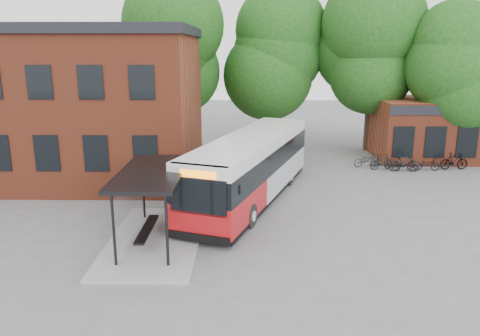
{
  "coord_description": "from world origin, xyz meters",
  "views": [
    {
      "loc": [
        -0.96,
        -18.04,
        7.37
      ],
      "look_at": [
        -1.2,
        2.77,
        2.0
      ],
      "focal_mm": 35.0,
      "sensor_mm": 36.0,
      "label": 1
    }
  ],
  "objects_px": {
    "city_bus": "(251,168)",
    "bicycle_0": "(366,160)",
    "bicycle_7": "(454,161)",
    "bicycle_1": "(382,162)",
    "bus_shelter": "(154,206)",
    "bicycle_3": "(404,163)",
    "bicycle_2": "(406,165)",
    "bicycle_4": "(427,164)"
  },
  "relations": [
    {
      "from": "bus_shelter",
      "to": "city_bus",
      "type": "height_order",
      "value": "city_bus"
    },
    {
      "from": "bicycle_1",
      "to": "bicycle_3",
      "type": "distance_m",
      "value": 1.29
    },
    {
      "from": "bicycle_3",
      "to": "bicycle_7",
      "type": "xyz_separation_m",
      "value": [
        3.3,
        0.54,
        -0.01
      ]
    },
    {
      "from": "city_bus",
      "to": "bicycle_3",
      "type": "height_order",
      "value": "city_bus"
    },
    {
      "from": "bicycle_2",
      "to": "bicycle_4",
      "type": "bearing_deg",
      "value": -74.92
    },
    {
      "from": "bicycle_1",
      "to": "bicycle_2",
      "type": "xyz_separation_m",
      "value": [
        1.34,
        -0.44,
        -0.06
      ]
    },
    {
      "from": "bicycle_1",
      "to": "city_bus",
      "type": "bearing_deg",
      "value": 107.68
    },
    {
      "from": "bicycle_1",
      "to": "bicycle_7",
      "type": "relative_size",
      "value": 0.92
    },
    {
      "from": "bicycle_1",
      "to": "bicycle_3",
      "type": "xyz_separation_m",
      "value": [
        1.2,
        -0.48,
        0.05
      ]
    },
    {
      "from": "bicycle_1",
      "to": "bicycle_7",
      "type": "height_order",
      "value": "bicycle_7"
    },
    {
      "from": "city_bus",
      "to": "bicycle_1",
      "type": "distance_m",
      "value": 10.18
    },
    {
      "from": "bicycle_4",
      "to": "bicycle_3",
      "type": "bearing_deg",
      "value": 109.15
    },
    {
      "from": "bicycle_2",
      "to": "bicycle_7",
      "type": "bearing_deg",
      "value": -76.74
    },
    {
      "from": "bicycle_0",
      "to": "bicycle_1",
      "type": "height_order",
      "value": "bicycle_1"
    },
    {
      "from": "city_bus",
      "to": "bicycle_7",
      "type": "relative_size",
      "value": 7.14
    },
    {
      "from": "bicycle_0",
      "to": "bicycle_7",
      "type": "height_order",
      "value": "bicycle_7"
    },
    {
      "from": "bus_shelter",
      "to": "bicycle_7",
      "type": "distance_m",
      "value": 20.04
    },
    {
      "from": "bicycle_1",
      "to": "bicycle_2",
      "type": "height_order",
      "value": "bicycle_1"
    },
    {
      "from": "bicycle_7",
      "to": "bicycle_2",
      "type": "bearing_deg",
      "value": 94.84
    },
    {
      "from": "bus_shelter",
      "to": "bicycle_3",
      "type": "height_order",
      "value": "bus_shelter"
    },
    {
      "from": "bicycle_2",
      "to": "bicycle_4",
      "type": "xyz_separation_m",
      "value": [
        1.38,
        0.26,
        -0.03
      ]
    },
    {
      "from": "city_bus",
      "to": "bicycle_0",
      "type": "distance_m",
      "value": 10.01
    },
    {
      "from": "bicycle_4",
      "to": "bicycle_0",
      "type": "bearing_deg",
      "value": 84.27
    },
    {
      "from": "bus_shelter",
      "to": "bicycle_0",
      "type": "relative_size",
      "value": 4.1
    },
    {
      "from": "bus_shelter",
      "to": "bicycle_4",
      "type": "height_order",
      "value": "bus_shelter"
    },
    {
      "from": "bicycle_1",
      "to": "bicycle_0",
      "type": "bearing_deg",
      "value": 30.7
    },
    {
      "from": "city_bus",
      "to": "bicycle_7",
      "type": "distance_m",
      "value": 14.07
    },
    {
      "from": "bicycle_2",
      "to": "city_bus",
      "type": "bearing_deg",
      "value": 124.52
    },
    {
      "from": "bicycle_1",
      "to": "bicycle_3",
      "type": "bearing_deg",
      "value": -130.39
    },
    {
      "from": "city_bus",
      "to": "bicycle_0",
      "type": "xyz_separation_m",
      "value": [
        7.4,
        6.63,
        -1.16
      ]
    },
    {
      "from": "bicycle_3",
      "to": "bicycle_7",
      "type": "relative_size",
      "value": 1.02
    },
    {
      "from": "bicycle_0",
      "to": "bicycle_1",
      "type": "distance_m",
      "value": 1.02
    },
    {
      "from": "city_bus",
      "to": "bicycle_0",
      "type": "relative_size",
      "value": 7.39
    },
    {
      "from": "bicycle_0",
      "to": "bicycle_7",
      "type": "bearing_deg",
      "value": -110.78
    },
    {
      "from": "bicycle_3",
      "to": "bicycle_1",
      "type": "bearing_deg",
      "value": 69.85
    },
    {
      "from": "bicycle_7",
      "to": "bicycle_1",
      "type": "bearing_deg",
      "value": 86.66
    },
    {
      "from": "bicycle_7",
      "to": "bicycle_3",
      "type": "bearing_deg",
      "value": 95.22
    },
    {
      "from": "bicycle_3",
      "to": "bicycle_4",
      "type": "xyz_separation_m",
      "value": [
        1.53,
        0.31,
        -0.14
      ]
    },
    {
      "from": "city_bus",
      "to": "bicycle_2",
      "type": "xyz_separation_m",
      "value": [
        9.52,
        5.53,
        -1.17
      ]
    },
    {
      "from": "bicycle_2",
      "to": "bicycle_7",
      "type": "relative_size",
      "value": 0.93
    },
    {
      "from": "bicycle_2",
      "to": "bicycle_3",
      "type": "distance_m",
      "value": 0.19
    },
    {
      "from": "bicycle_3",
      "to": "bicycle_0",
      "type": "bearing_deg",
      "value": 61.55
    }
  ]
}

